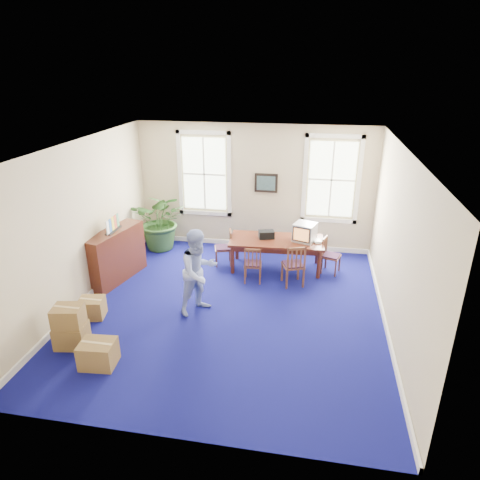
% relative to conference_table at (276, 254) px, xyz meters
% --- Properties ---
extents(floor, '(6.50, 6.50, 0.00)m').
position_rel_conference_table_xyz_m(floor, '(-0.71, -2.00, -0.37)').
color(floor, navy).
rests_on(floor, ground).
extents(ceiling, '(6.50, 6.50, 0.00)m').
position_rel_conference_table_xyz_m(ceiling, '(-0.71, -2.00, 2.83)').
color(ceiling, white).
rests_on(ceiling, ground).
extents(wall_back, '(6.50, 0.00, 6.50)m').
position_rel_conference_table_xyz_m(wall_back, '(-0.71, 1.25, 1.23)').
color(wall_back, '#C3B18C').
rests_on(wall_back, ground).
extents(wall_front, '(6.50, 0.00, 6.50)m').
position_rel_conference_table_xyz_m(wall_front, '(-0.71, -5.25, 1.23)').
color(wall_front, '#C3B18C').
rests_on(wall_front, ground).
extents(wall_left, '(0.00, 6.50, 6.50)m').
position_rel_conference_table_xyz_m(wall_left, '(-3.71, -2.00, 1.23)').
color(wall_left, '#C3B18C').
rests_on(wall_left, ground).
extents(wall_right, '(0.00, 6.50, 6.50)m').
position_rel_conference_table_xyz_m(wall_right, '(2.29, -2.00, 1.23)').
color(wall_right, '#C3B18C').
rests_on(wall_right, ground).
extents(baseboard_back, '(6.00, 0.04, 0.12)m').
position_rel_conference_table_xyz_m(baseboard_back, '(-0.71, 1.22, -0.31)').
color(baseboard_back, white).
rests_on(baseboard_back, ground).
extents(baseboard_left, '(0.04, 6.50, 0.12)m').
position_rel_conference_table_xyz_m(baseboard_left, '(-3.68, -2.00, -0.31)').
color(baseboard_left, white).
rests_on(baseboard_left, ground).
extents(baseboard_right, '(0.04, 6.50, 0.12)m').
position_rel_conference_table_xyz_m(baseboard_right, '(2.26, -2.00, -0.31)').
color(baseboard_right, white).
rests_on(baseboard_right, ground).
extents(window_left, '(1.40, 0.12, 2.20)m').
position_rel_conference_table_xyz_m(window_left, '(-2.01, 1.23, 1.53)').
color(window_left, white).
rests_on(window_left, ground).
extents(window_right, '(1.40, 0.12, 2.20)m').
position_rel_conference_table_xyz_m(window_right, '(1.19, 1.23, 1.53)').
color(window_right, white).
rests_on(window_right, ground).
extents(wall_picture, '(0.58, 0.06, 0.48)m').
position_rel_conference_table_xyz_m(wall_picture, '(-0.41, 1.20, 1.38)').
color(wall_picture, black).
rests_on(wall_picture, ground).
extents(conference_table, '(2.21, 1.09, 0.74)m').
position_rel_conference_table_xyz_m(conference_table, '(0.00, 0.00, 0.00)').
color(conference_table, '#4A1E11').
rests_on(conference_table, ground).
extents(crt_tv, '(0.60, 0.62, 0.42)m').
position_rel_conference_table_xyz_m(crt_tv, '(0.64, 0.05, 0.58)').
color(crt_tv, '#B7B7BC').
rests_on(crt_tv, conference_table).
extents(game_console, '(0.22, 0.24, 0.05)m').
position_rel_conference_table_xyz_m(game_console, '(0.93, 0.00, 0.39)').
color(game_console, white).
rests_on(game_console, conference_table).
extents(equipment_bag, '(0.41, 0.32, 0.18)m').
position_rel_conference_table_xyz_m(equipment_bag, '(-0.25, 0.05, 0.46)').
color(equipment_bag, black).
rests_on(equipment_bag, conference_table).
extents(chair_near_left, '(0.42, 0.42, 0.86)m').
position_rel_conference_table_xyz_m(chair_near_left, '(-0.44, -0.74, 0.06)').
color(chair_near_left, brown).
rests_on(chair_near_left, ground).
extents(chair_near_right, '(0.56, 0.56, 0.97)m').
position_rel_conference_table_xyz_m(chair_near_right, '(0.44, -0.74, 0.11)').
color(chair_near_right, brown).
rests_on(chair_near_right, ground).
extents(chair_end_left, '(0.48, 0.48, 0.87)m').
position_rel_conference_table_xyz_m(chair_end_left, '(-1.28, 0.00, 0.06)').
color(chair_end_left, brown).
rests_on(chair_end_left, ground).
extents(chair_end_right, '(0.48, 0.48, 0.85)m').
position_rel_conference_table_xyz_m(chair_end_right, '(1.28, 0.00, 0.06)').
color(chair_end_right, brown).
rests_on(chair_end_right, ground).
extents(man, '(1.02, 1.05, 1.70)m').
position_rel_conference_table_xyz_m(man, '(-1.28, -2.15, 0.48)').
color(man, '#8FA1DC').
rests_on(man, ground).
extents(credenza, '(0.81, 1.65, 1.25)m').
position_rel_conference_table_xyz_m(credenza, '(-3.46, -1.18, 0.25)').
color(credenza, '#4A1E11').
rests_on(credenza, ground).
extents(brochure_rack, '(0.16, 0.74, 0.33)m').
position_rel_conference_table_xyz_m(brochure_rack, '(-3.44, -1.18, 1.04)').
color(brochure_rack, '#99999E').
rests_on(brochure_rack, credenza).
extents(potted_plant, '(1.46, 1.29, 1.55)m').
position_rel_conference_table_xyz_m(potted_plant, '(-3.04, 0.66, 0.41)').
color(potted_plant, '#2A5321').
rests_on(potted_plant, ground).
extents(cardboard_boxes, '(1.57, 1.57, 0.80)m').
position_rel_conference_table_xyz_m(cardboard_boxes, '(-2.96, -3.53, 0.03)').
color(cardboard_boxes, olive).
rests_on(cardboard_boxes, ground).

